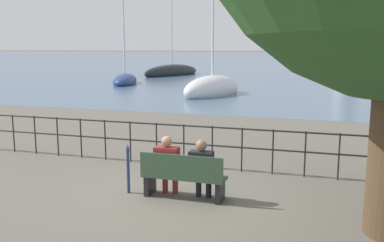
{
  "coord_description": "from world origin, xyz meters",
  "views": [
    {
      "loc": [
        2.55,
        -7.52,
        2.87
      ],
      "look_at": [
        0.0,
        0.5,
        1.43
      ],
      "focal_mm": 40.0,
      "sensor_mm": 36.0,
      "label": 1
    }
  ],
  "objects_px": {
    "harbor_lighthouse": "(350,12)",
    "park_bench": "(183,177)",
    "seated_person_right": "(202,166)",
    "sailboat_0": "(172,72)",
    "sailboat_1": "(125,80)",
    "closed_umbrella": "(128,166)",
    "sailboat_2": "(212,88)",
    "seated_person_left": "(167,163)"
  },
  "relations": [
    {
      "from": "harbor_lighthouse",
      "to": "park_bench",
      "type": "bearing_deg",
      "value": -93.44
    },
    {
      "from": "seated_person_right",
      "to": "harbor_lighthouse",
      "type": "height_order",
      "value": "harbor_lighthouse"
    },
    {
      "from": "park_bench",
      "to": "sailboat_0",
      "type": "bearing_deg",
      "value": 110.61
    },
    {
      "from": "seated_person_right",
      "to": "sailboat_1",
      "type": "bearing_deg",
      "value": 119.47
    },
    {
      "from": "closed_umbrella",
      "to": "sailboat_2",
      "type": "xyz_separation_m",
      "value": [
        -3.06,
        17.98,
        -0.14
      ]
    },
    {
      "from": "seated_person_right",
      "to": "closed_umbrella",
      "type": "distance_m",
      "value": 1.5
    },
    {
      "from": "seated_person_left",
      "to": "harbor_lighthouse",
      "type": "distance_m",
      "value": 127.61
    },
    {
      "from": "seated_person_right",
      "to": "closed_umbrella",
      "type": "xyz_separation_m",
      "value": [
        -1.5,
        -0.09,
        -0.1
      ]
    },
    {
      "from": "seated_person_left",
      "to": "closed_umbrella",
      "type": "xyz_separation_m",
      "value": [
        -0.8,
        -0.09,
        -0.11
      ]
    },
    {
      "from": "closed_umbrella",
      "to": "sailboat_0",
      "type": "relative_size",
      "value": 0.09
    },
    {
      "from": "park_bench",
      "to": "seated_person_right",
      "type": "bearing_deg",
      "value": 12.37
    },
    {
      "from": "closed_umbrella",
      "to": "harbor_lighthouse",
      "type": "bearing_deg",
      "value": 86.04
    },
    {
      "from": "seated_person_right",
      "to": "harbor_lighthouse",
      "type": "relative_size",
      "value": 0.04
    },
    {
      "from": "seated_person_left",
      "to": "harbor_lighthouse",
      "type": "relative_size",
      "value": 0.04
    },
    {
      "from": "seated_person_right",
      "to": "harbor_lighthouse",
      "type": "distance_m",
      "value": 127.57
    },
    {
      "from": "sailboat_2",
      "to": "harbor_lighthouse",
      "type": "distance_m",
      "value": 110.24
    },
    {
      "from": "closed_umbrella",
      "to": "sailboat_1",
      "type": "xyz_separation_m",
      "value": [
        -11.97,
        23.92,
        -0.21
      ]
    },
    {
      "from": "closed_umbrella",
      "to": "sailboat_0",
      "type": "height_order",
      "value": "sailboat_0"
    },
    {
      "from": "park_bench",
      "to": "closed_umbrella",
      "type": "height_order",
      "value": "closed_umbrella"
    },
    {
      "from": "seated_person_left",
      "to": "sailboat_0",
      "type": "xyz_separation_m",
      "value": [
        -12.97,
        35.33,
        -0.3
      ]
    },
    {
      "from": "seated_person_right",
      "to": "sailboat_2",
      "type": "height_order",
      "value": "sailboat_2"
    },
    {
      "from": "park_bench",
      "to": "seated_person_left",
      "type": "height_order",
      "value": "seated_person_left"
    },
    {
      "from": "sailboat_2",
      "to": "closed_umbrella",
      "type": "bearing_deg",
      "value": -64.39
    },
    {
      "from": "closed_umbrella",
      "to": "sailboat_1",
      "type": "bearing_deg",
      "value": 116.58
    },
    {
      "from": "seated_person_left",
      "to": "seated_person_right",
      "type": "xyz_separation_m",
      "value": [
        0.69,
        0.0,
        -0.01
      ]
    },
    {
      "from": "sailboat_1",
      "to": "seated_person_right",
      "type": "bearing_deg",
      "value": -77.7
    },
    {
      "from": "sailboat_1",
      "to": "closed_umbrella",
      "type": "bearing_deg",
      "value": -80.59
    },
    {
      "from": "seated_person_right",
      "to": "closed_umbrella",
      "type": "height_order",
      "value": "seated_person_right"
    },
    {
      "from": "seated_person_left",
      "to": "closed_umbrella",
      "type": "distance_m",
      "value": 0.82
    },
    {
      "from": "seated_person_left",
      "to": "sailboat_2",
      "type": "relative_size",
      "value": 0.1
    },
    {
      "from": "park_bench",
      "to": "sailboat_2",
      "type": "bearing_deg",
      "value": 103.19
    },
    {
      "from": "seated_person_left",
      "to": "closed_umbrella",
      "type": "height_order",
      "value": "seated_person_left"
    },
    {
      "from": "seated_person_right",
      "to": "seated_person_left",
      "type": "bearing_deg",
      "value": -179.86
    },
    {
      "from": "park_bench",
      "to": "sailboat_0",
      "type": "xyz_separation_m",
      "value": [
        -13.31,
        35.4,
        -0.06
      ]
    },
    {
      "from": "closed_umbrella",
      "to": "sailboat_2",
      "type": "distance_m",
      "value": 18.24
    },
    {
      "from": "sailboat_1",
      "to": "harbor_lighthouse",
      "type": "distance_m",
      "value": 105.77
    },
    {
      "from": "harbor_lighthouse",
      "to": "seated_person_left",
      "type": "bearing_deg",
      "value": -93.6
    },
    {
      "from": "harbor_lighthouse",
      "to": "sailboat_1",
      "type": "bearing_deg",
      "value": -101.4
    },
    {
      "from": "sailboat_0",
      "to": "seated_person_right",
      "type": "bearing_deg",
      "value": -52.5
    },
    {
      "from": "seated_person_right",
      "to": "harbor_lighthouse",
      "type": "xyz_separation_m",
      "value": [
        7.28,
        126.74,
        12.55
      ]
    },
    {
      "from": "closed_umbrella",
      "to": "harbor_lighthouse",
      "type": "height_order",
      "value": "harbor_lighthouse"
    },
    {
      "from": "sailboat_2",
      "to": "park_bench",
      "type": "bearing_deg",
      "value": -60.86
    }
  ]
}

